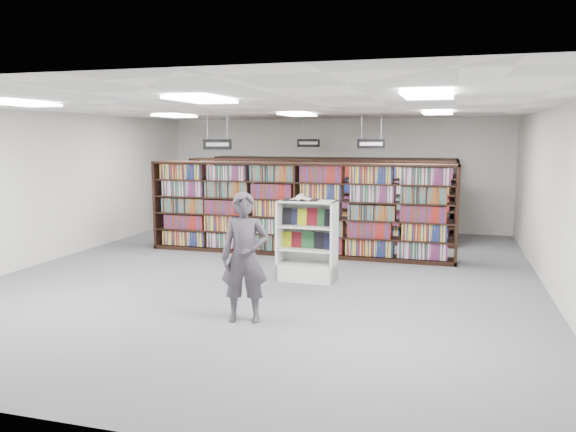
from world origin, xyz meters
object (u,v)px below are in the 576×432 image
(open_book, at_px, (301,199))
(shopper, at_px, (245,257))
(endcap_display, at_px, (308,253))
(bookshelf_row_near, at_px, (297,209))

(open_book, relative_size, shopper, 0.36)
(endcap_display, distance_m, shopper, 2.62)
(bookshelf_row_near, xyz_separation_m, open_book, (0.65, -2.18, 0.48))
(open_book, bearing_deg, shopper, -97.94)
(bookshelf_row_near, distance_m, endcap_display, 2.37)
(bookshelf_row_near, bearing_deg, endcap_display, -70.06)
(endcap_display, bearing_deg, bookshelf_row_near, 111.44)
(bookshelf_row_near, distance_m, open_book, 2.33)
(shopper, bearing_deg, bookshelf_row_near, 83.13)
(open_book, bearing_deg, bookshelf_row_near, 102.06)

